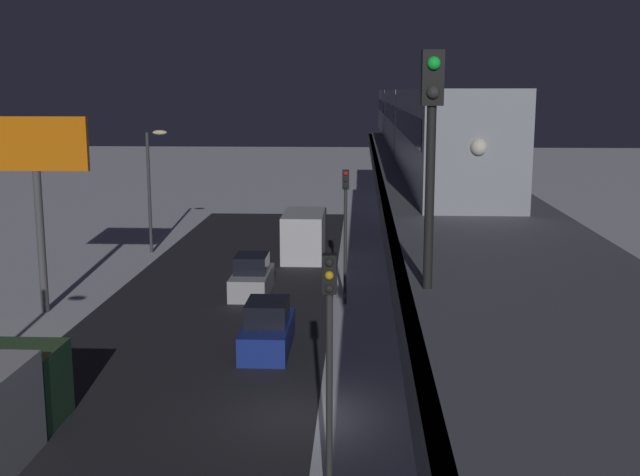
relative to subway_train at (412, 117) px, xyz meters
The scene contains 12 objects.
ground_plane 27.69m from the subway_train, 78.51° to the left, with size 240.00×240.00×0.00m, color white.
avenue_asphalt 28.94m from the subway_train, 69.00° to the left, with size 11.00×82.32×0.01m, color #28282D.
elevated_railway 25.98m from the subway_train, 89.80° to the left, with size 5.00×82.32×6.67m.
subway_train is the anchor object (origin of this frame).
rail_signal 35.77m from the subway_train, 86.82° to the left, with size 0.36×0.41×4.00m.
sedan_blue 21.86m from the subway_train, 70.84° to the left, with size 1.80×4.42×1.97m.
sedan_silver 15.65m from the subway_train, 51.37° to the left, with size 1.80×4.33×1.97m.
box_truck 9.70m from the subway_train, ahead, with size 2.40×7.40×2.80m.
traffic_light_near 32.12m from the subway_train, 83.10° to the left, with size 0.32×0.44×6.40m.
traffic_light_mid 13.64m from the subway_train, 72.84° to the left, with size 0.32×0.44×6.40m.
commercial_billboard 22.82m from the subway_train, 39.38° to the left, with size 4.80×0.36×8.90m.
street_lamp_far 16.43m from the subway_train, ahead, with size 1.35×0.44×7.65m.
Camera 1 is at (-2.10, 23.11, 10.01)m, focal length 44.41 mm.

